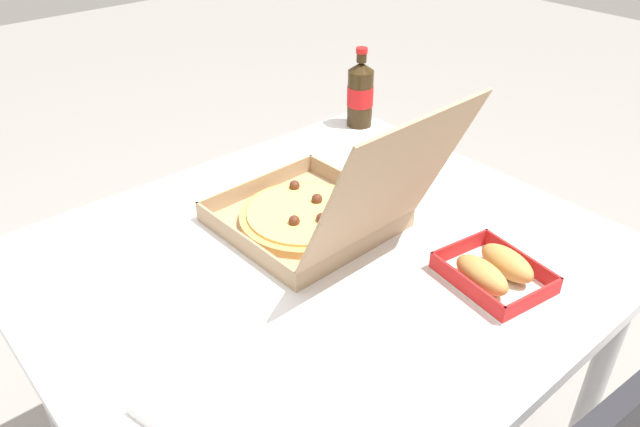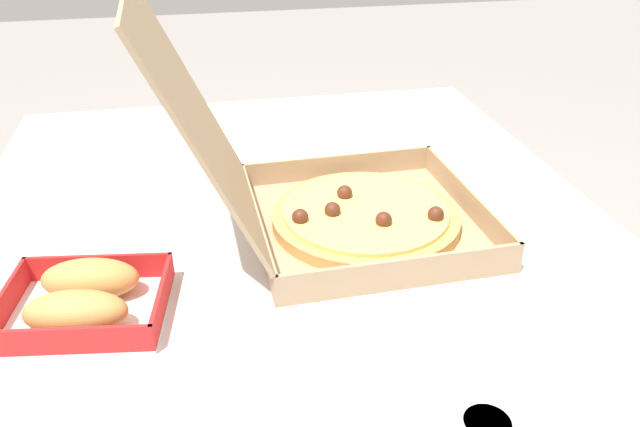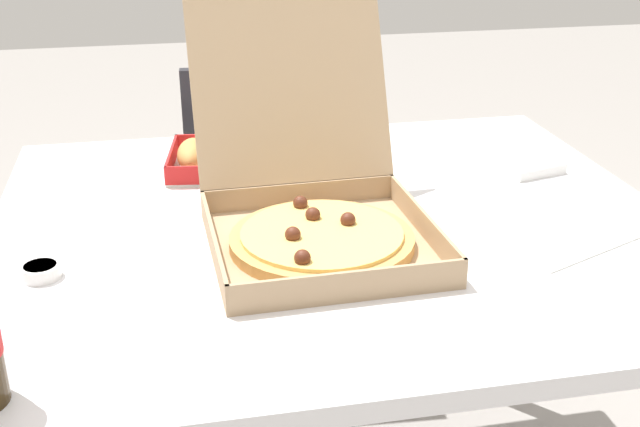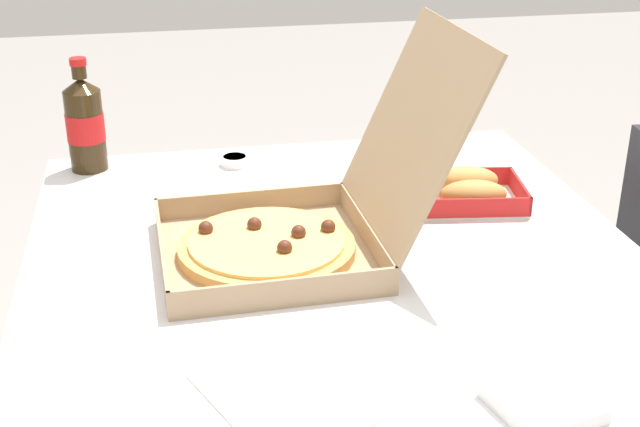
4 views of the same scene
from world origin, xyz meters
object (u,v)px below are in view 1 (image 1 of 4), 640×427
cola_bottle (360,94)px  dipping_sauce_cup (426,160)px  paper_menu (140,286)px  pizza_box_open (319,212)px  napkin_pile (181,403)px  bread_side_box (494,271)px

cola_bottle → dipping_sauce_cup: 0.30m
paper_menu → dipping_sauce_cup: bearing=154.9°
pizza_box_open → dipping_sauce_cup: size_ratio=8.60×
paper_menu → napkin_pile: bearing=51.5°
napkin_pile → dipping_sauce_cup: (-0.86, -0.27, 0.00)m
pizza_box_open → bread_side_box: bearing=112.1°
pizza_box_open → cola_bottle: size_ratio=2.15×
napkin_pile → cola_bottle: bearing=-148.1°
paper_menu → dipping_sauce_cup: size_ratio=3.75×
paper_menu → dipping_sauce_cup: dipping_sauce_cup is taller
paper_menu → dipping_sauce_cup: (-0.78, 0.02, 0.01)m
paper_menu → dipping_sauce_cup: 0.78m
dipping_sauce_cup → bread_side_box: bearing=55.9°
napkin_pile → dipping_sauce_cup: 0.90m
pizza_box_open → paper_menu: bearing=-11.9°
bread_side_box → dipping_sauce_cup: bearing=-124.1°
bread_side_box → dipping_sauce_cup: (-0.27, -0.40, -0.01)m
pizza_box_open → dipping_sauce_cup: pizza_box_open is taller
bread_side_box → paper_menu: (0.51, -0.42, -0.02)m
dipping_sauce_cup → pizza_box_open: bearing=7.6°
cola_bottle → dipping_sauce_cup: cola_bottle is taller
bread_side_box → dipping_sauce_cup: bread_side_box is taller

